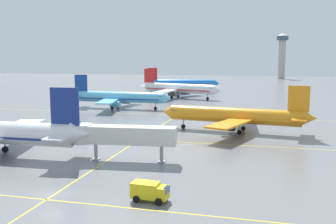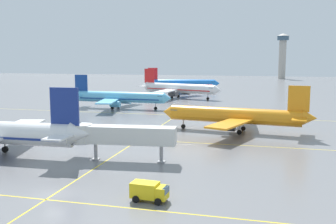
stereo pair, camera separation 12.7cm
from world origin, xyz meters
The scene contains 9 objects.
ground_plane centered at (0.00, 0.00, 0.00)m, with size 600.00×600.00×0.00m, color slate.
airliner_second_row centered at (17.52, 43.70, 3.52)m, with size 33.14×28.37×10.30m.
airliner_third_row centered at (-20.86, 73.74, 3.56)m, with size 33.43×28.93×10.42m.
airliner_far_left_stand centered at (-9.87, 108.98, 3.85)m, with size 35.39×30.25×11.27m.
airliner_far_right_stand centered at (-15.13, 138.83, 3.75)m, with size 35.21×29.95×10.99m.
taxiway_markings centered at (0.00, 31.17, 0.00)m, with size 133.30×109.45×0.01m.
service_truck_red_van centered at (11.48, 0.52, 1.18)m, with size 4.24×2.41×2.10m.
jet_bridge centered at (1.00, 15.62, 4.05)m, with size 17.14×4.61×5.58m.
control_tower centered at (34.09, 262.67, 19.51)m, with size 8.82×8.82×33.22m.
Camera 2 is at (23.77, -39.35, 15.94)m, focal length 41.62 mm.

